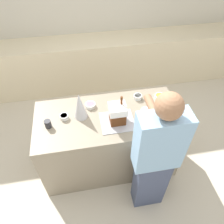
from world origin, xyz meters
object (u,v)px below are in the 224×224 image
at_px(baking_tray, 117,121).
at_px(mug, 48,124).
at_px(candy_bowl_near_tray_right, 138,97).
at_px(candy_bowl_behind_tray, 146,111).
at_px(candy_bowl_center_rear, 159,97).
at_px(person, 155,159).
at_px(gingerbread_house, 118,113).
at_px(decorative_tree, 80,106).
at_px(candy_bowl_near_tray_left, 64,117).
at_px(candy_bowl_front_corner, 90,105).

bearing_deg(baking_tray, mug, 175.76).
xyz_separation_m(candy_bowl_near_tray_right, mug, (-1.08, -0.28, 0.02)).
bearing_deg(candy_bowl_behind_tray, candy_bowl_center_rear, 42.49).
bearing_deg(candy_bowl_behind_tray, mug, -178.70).
bearing_deg(person, candy_bowl_center_rear, 69.26).
relative_size(gingerbread_house, candy_bowl_center_rear, 2.72).
height_order(baking_tray, person, person).
relative_size(decorative_tree, candy_bowl_near_tray_right, 3.22).
relative_size(candy_bowl_near_tray_left, candy_bowl_behind_tray, 0.73).
xyz_separation_m(decorative_tree, mug, (-0.37, -0.10, -0.12)).
bearing_deg(candy_bowl_near_tray_right, decorative_tree, -165.69).
relative_size(decorative_tree, mug, 3.56).
bearing_deg(candy_bowl_center_rear, candy_bowl_behind_tray, -137.51).
relative_size(candy_bowl_near_tray_right, candy_bowl_behind_tray, 0.78).
distance_m(baking_tray, gingerbread_house, 0.13).
distance_m(mug, person, 1.19).
distance_m(candy_bowl_near_tray_left, mug, 0.20).
bearing_deg(mug, person, -29.11).
bearing_deg(mug, candy_bowl_near_tray_left, 29.57).
relative_size(gingerbread_house, candy_bowl_near_tray_right, 3.20).
bearing_deg(baking_tray, candy_bowl_near_tray_left, 165.22).
distance_m(gingerbread_house, candy_bowl_near_tray_left, 0.61).
bearing_deg(candy_bowl_front_corner, candy_bowl_near_tray_left, -155.79).
distance_m(candy_bowl_front_corner, candy_bowl_near_tray_left, 0.34).
height_order(baking_tray, candy_bowl_center_rear, candy_bowl_center_rear).
distance_m(candy_bowl_near_tray_right, candy_bowl_behind_tray, 0.26).
height_order(candy_bowl_center_rear, person, person).
distance_m(baking_tray, candy_bowl_front_corner, 0.40).
bearing_deg(decorative_tree, candy_bowl_near_tray_right, 14.31).
height_order(candy_bowl_near_tray_right, person, person).
relative_size(gingerbread_house, person, 0.19).
bearing_deg(person, candy_bowl_behind_tray, 82.66).
distance_m(decorative_tree, candy_bowl_behind_tray, 0.77).
bearing_deg(candy_bowl_near_tray_left, candy_bowl_center_rear, 6.74).
xyz_separation_m(candy_bowl_near_tray_left, candy_bowl_behind_tray, (0.95, -0.07, -0.01)).
distance_m(baking_tray, mug, 0.76).
relative_size(baking_tray, candy_bowl_center_rear, 3.11).
xyz_separation_m(candy_bowl_near_tray_right, candy_bowl_center_rear, (0.27, -0.04, -0.00)).
xyz_separation_m(candy_bowl_near_tray_right, candy_bowl_near_tray_left, (-0.91, -0.18, -0.00)).
height_order(baking_tray, candy_bowl_near_tray_left, candy_bowl_near_tray_left).
relative_size(baking_tray, mug, 4.05).
xyz_separation_m(candy_bowl_near_tray_right, person, (-0.04, -0.86, -0.06)).
distance_m(candy_bowl_near_tray_right, mug, 1.12).
distance_m(baking_tray, decorative_tree, 0.45).
distance_m(decorative_tree, person, 0.98).
height_order(decorative_tree, candy_bowl_near_tray_left, decorative_tree).
bearing_deg(decorative_tree, candy_bowl_front_corner, 49.31).
bearing_deg(baking_tray, candy_bowl_behind_tray, 12.75).
xyz_separation_m(candy_bowl_behind_tray, person, (-0.08, -0.61, -0.05)).
distance_m(candy_bowl_front_corner, candy_bowl_behind_tray, 0.67).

